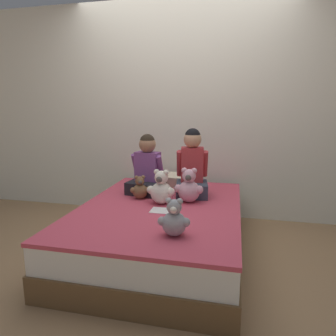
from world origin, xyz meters
The scene contains 11 objects.
ground_plane centered at (0.00, 0.00, 0.00)m, with size 14.00×14.00×0.00m, color #93704C.
wall_behind_bed centered at (0.00, 1.07, 1.25)m, with size 8.00×0.06×2.50m.
bed centered at (0.00, 0.00, 0.22)m, with size 1.40×1.89×0.44m.
child_on_left centered at (-0.24, 0.38, 0.69)m, with size 0.38×0.36×0.60m.
child_on_right centered at (0.22, 0.38, 0.72)m, with size 0.34×0.34×0.66m.
teddy_bear_held_by_left_child centered at (-0.24, 0.15, 0.53)m, with size 0.18×0.14×0.23m.
teddy_bear_held_by_right_child centered at (0.23, 0.16, 0.57)m, with size 0.27×0.20×0.32m.
teddy_bear_between_children centered at (-0.01, 0.05, 0.57)m, with size 0.26×0.20×0.31m.
teddy_bear_at_foot_of_bed centered at (0.24, -0.60, 0.55)m, with size 0.22×0.17×0.26m.
pillow_at_headboard centered at (0.00, 0.75, 0.49)m, with size 0.46×0.32×0.11m.
sign_card centered at (0.06, -0.14, 0.44)m, with size 0.21×0.15×0.00m.
Camera 1 is at (0.62, -2.47, 1.29)m, focal length 32.00 mm.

